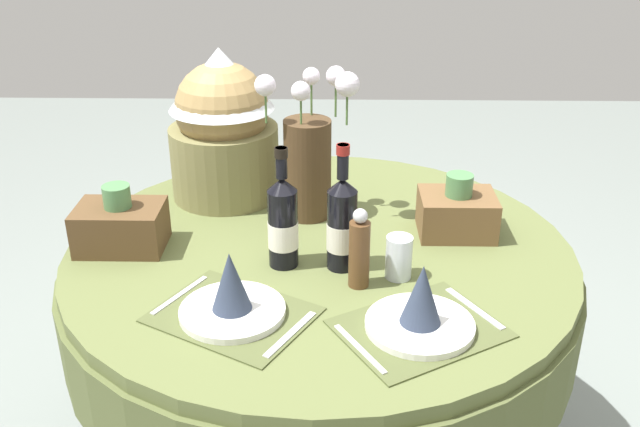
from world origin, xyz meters
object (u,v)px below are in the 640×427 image
object	(u,v)px
wine_bottle_left	(283,222)
gift_tub_back_left	(223,121)
dining_table	(320,294)
place_setting_left	(232,298)
woven_basket_side_left	(121,225)
place_setting_right	(421,311)
pepper_mill	(359,251)
woven_basket_side_right	(457,212)
wine_bottle_centre	(342,223)
flower_vase	(309,157)
tumbler_near_left	(399,257)

from	to	relation	value
wine_bottle_left	gift_tub_back_left	distance (m)	0.49
dining_table	gift_tub_back_left	world-z (taller)	gift_tub_back_left
place_setting_left	woven_basket_side_left	world-z (taller)	woven_basket_side_left
place_setting_right	gift_tub_back_left	xyz separation A→B (m)	(-0.52, 0.72, 0.19)
pepper_mill	woven_basket_side_right	distance (m)	0.40
gift_tub_back_left	woven_basket_side_right	world-z (taller)	gift_tub_back_left
wine_bottle_centre	woven_basket_side_right	bearing A→B (deg)	31.54
pepper_mill	woven_basket_side_right	size ratio (longest dim) A/B	0.99
place_setting_right	wine_bottle_left	size ratio (longest dim) A/B	1.35
pepper_mill	woven_basket_side_right	bearing A→B (deg)	45.74
place_setting_left	woven_basket_side_right	world-z (taller)	woven_basket_side_right
place_setting_left	woven_basket_side_left	bearing A→B (deg)	136.28
place_setting_right	wine_bottle_centre	distance (m)	0.33
place_setting_left	flower_vase	xyz separation A→B (m)	(0.15, 0.53, 0.13)
dining_table	tumbler_near_left	xyz separation A→B (m)	(0.20, -0.16, 0.21)
place_setting_left	flower_vase	distance (m)	0.57
flower_vase	pepper_mill	xyz separation A→B (m)	(0.13, -0.39, -0.09)
woven_basket_side_left	tumbler_near_left	bearing A→B (deg)	-11.05
wine_bottle_left	pepper_mill	xyz separation A→B (m)	(0.19, -0.10, -0.03)
gift_tub_back_left	woven_basket_side_left	distance (m)	0.45
place_setting_right	flower_vase	bearing A→B (deg)	114.40
dining_table	tumbler_near_left	bearing A→B (deg)	-38.70
place_setting_left	wine_bottle_centre	bearing A→B (deg)	42.65
flower_vase	place_setting_left	bearing A→B (deg)	-106.29
dining_table	woven_basket_side_left	xyz separation A→B (m)	(-0.53, -0.02, 0.22)
tumbler_near_left	gift_tub_back_left	size ratio (longest dim) A/B	0.24
gift_tub_back_left	woven_basket_side_right	xyz separation A→B (m)	(0.67, -0.25, -0.18)
place_setting_right	woven_basket_side_left	distance (m)	0.84
place_setting_right	gift_tub_back_left	bearing A→B (deg)	126.02
wine_bottle_left	tumbler_near_left	size ratio (longest dim) A/B	2.88
dining_table	wine_bottle_left	xyz separation A→B (m)	(-0.09, -0.10, 0.27)
place_setting_left	woven_basket_side_right	size ratio (longest dim) A/B	2.06
wine_bottle_centre	tumbler_near_left	distance (m)	0.16
woven_basket_side_left	place_setting_right	bearing A→B (deg)	-26.01
woven_basket_side_left	dining_table	bearing A→B (deg)	1.80
dining_table	woven_basket_side_right	xyz separation A→B (m)	(0.37, 0.09, 0.21)
place_setting_right	wine_bottle_centre	size ratio (longest dim) A/B	1.30
tumbler_near_left	woven_basket_side_left	bearing A→B (deg)	168.95
place_setting_right	woven_basket_side_left	xyz separation A→B (m)	(-0.75, 0.37, 0.02)
wine_bottle_left	woven_basket_side_right	xyz separation A→B (m)	(0.46, 0.19, -0.06)
place_setting_left	wine_bottle_centre	size ratio (longest dim) A/B	1.29
gift_tub_back_left	place_setting_left	bearing A→B (deg)	-81.09
tumbler_near_left	gift_tub_back_left	world-z (taller)	gift_tub_back_left
dining_table	woven_basket_side_left	distance (m)	0.57
wine_bottle_centre	woven_basket_side_right	world-z (taller)	wine_bottle_centre
gift_tub_back_left	dining_table	bearing A→B (deg)	-48.53
woven_basket_side_right	flower_vase	bearing A→B (deg)	165.33
place_setting_left	pepper_mill	distance (m)	0.32
dining_table	place_setting_right	size ratio (longest dim) A/B	3.24
flower_vase	tumbler_near_left	xyz separation A→B (m)	(0.23, -0.35, -0.13)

